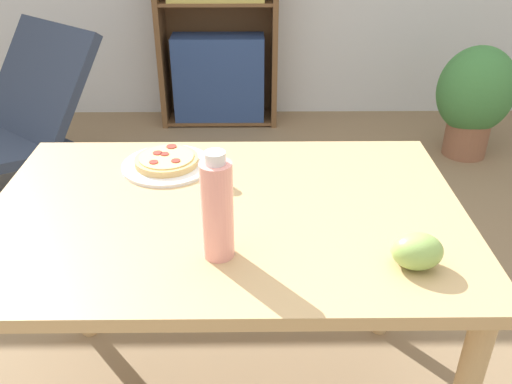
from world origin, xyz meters
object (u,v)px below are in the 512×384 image
(lounge_chair_near, at_px, (23,147))
(potted_plant_floor, at_px, (475,97))
(salt_shaker, at_px, (215,170))
(drink_bottle, at_px, (217,209))
(pizza_on_plate, at_px, (167,162))
(bookshelf, at_px, (217,13))
(grape_bunch, at_px, (417,251))

(lounge_chair_near, xyz_separation_m, potted_plant_floor, (2.57, 0.49, 0.09))
(salt_shaker, relative_size, lounge_chair_near, 0.07)
(drink_bottle, bearing_deg, potted_plant_floor, 55.82)
(lounge_chair_near, distance_m, potted_plant_floor, 2.62)
(potted_plant_floor, bearing_deg, salt_shaker, -129.58)
(drink_bottle, relative_size, lounge_chair_near, 0.26)
(pizza_on_plate, relative_size, potted_plant_floor, 0.39)
(drink_bottle, distance_m, potted_plant_floor, 2.60)
(bookshelf, height_order, potted_plant_floor, bookshelf)
(pizza_on_plate, height_order, salt_shaker, salt_shaker)
(drink_bottle, relative_size, salt_shaker, 3.44)
(pizza_on_plate, distance_m, grape_bunch, 0.78)
(pizza_on_plate, bearing_deg, lounge_chair_near, 129.14)
(salt_shaker, xyz_separation_m, potted_plant_floor, (1.46, 1.76, -0.44))
(potted_plant_floor, bearing_deg, bookshelf, 159.91)
(bookshelf, relative_size, potted_plant_floor, 2.41)
(lounge_chair_near, bearing_deg, drink_bottle, -15.43)
(pizza_on_plate, bearing_deg, bookshelf, 89.24)
(bookshelf, bearing_deg, salt_shaker, -87.05)
(grape_bunch, relative_size, potted_plant_floor, 0.16)
(salt_shaker, xyz_separation_m, bookshelf, (-0.12, 2.34, -0.06))
(lounge_chair_near, bearing_deg, pizza_on_plate, -11.38)
(salt_shaker, bearing_deg, potted_plant_floor, 50.42)
(drink_bottle, xyz_separation_m, salt_shaker, (-0.03, 0.35, -0.08))
(salt_shaker, bearing_deg, bookshelf, 92.95)
(pizza_on_plate, xyz_separation_m, grape_bunch, (0.61, -0.49, 0.03))
(bookshelf, bearing_deg, drink_bottle, -86.87)
(bookshelf, bearing_deg, lounge_chair_near, -133.02)
(grape_bunch, xyz_separation_m, potted_plant_floor, (1.00, 2.16, -0.44))
(pizza_on_plate, height_order, grape_bunch, grape_bunch)
(lounge_chair_near, bearing_deg, bookshelf, 86.46)
(salt_shaker, bearing_deg, grape_bunch, -40.40)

